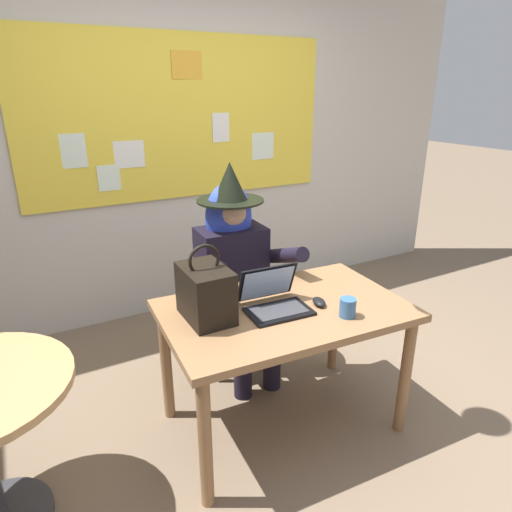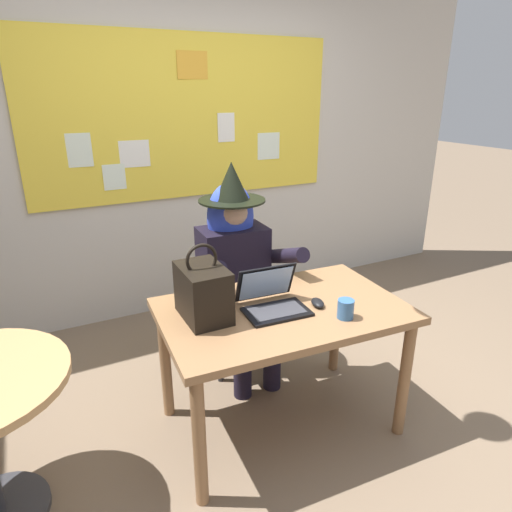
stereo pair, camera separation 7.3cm
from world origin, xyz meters
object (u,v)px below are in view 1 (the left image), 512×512
Objects in this scene: coffee_mug at (348,308)px; laptop at (274,300)px; handbag at (206,293)px; chair_at_desk at (229,292)px; desk_main at (284,323)px; person_costumed at (235,260)px; computer_mouse at (319,302)px.

laptop is at bearing 137.53° from coffee_mug.
laptop is at bearing -12.43° from handbag.
laptop reaches higher than coffee_mug.
chair_at_desk is 1.03m from coffee_mug.
laptop is at bearing -3.08° from chair_at_desk.
coffee_mug is (0.61, -0.32, -0.09)m from handbag.
laptop is 0.88× the size of handbag.
handbag reaches higher than desk_main.
desk_main is at bearing -12.82° from handbag.
chair_at_desk reaches higher than desk_main.
person_costumed is 0.61m from laptop.
desk_main is 3.83× the size of laptop.
desk_main is at bearing -11.26° from laptop.
laptop is at bearing 175.22° from computer_mouse.
person_costumed is at bearing 116.22° from computer_mouse.
person_costumed reaches higher than chair_at_desk.
desk_main is 0.46m from handbag.
chair_at_desk is 0.30m from person_costumed.
person_costumed is 4.08× the size of laptop.
person_costumed reaches higher than desk_main.
laptop reaches higher than computer_mouse.
coffee_mug is at bearing -38.53° from laptop.
computer_mouse is at bearing 105.66° from coffee_mug.
chair_at_desk reaches higher than coffee_mug.
desk_main is 0.76m from chair_at_desk.
handbag is (-0.34, 0.07, 0.09)m from laptop.
handbag is at bearing 152.18° from coffee_mug.
computer_mouse is 0.28× the size of handbag.
handbag reaches higher than coffee_mug.
person_costumed reaches higher than handbag.
laptop is 3.51× the size of coffee_mug.
handbag is at bearing 167.18° from desk_main.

